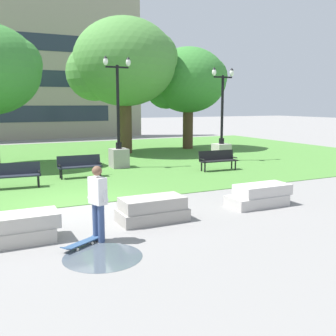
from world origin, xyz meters
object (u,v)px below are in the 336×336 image
(concrete_block_right, at_px, (259,196))
(lamp_post_left, at_px, (221,142))
(concrete_block_center, at_px, (16,229))
(park_bench_far_right, at_px, (218,159))
(concrete_block_left, at_px, (153,210))
(park_bench_near_right, at_px, (15,174))
(lamp_post_center, at_px, (119,146))
(park_bench_near_left, at_px, (80,165))
(skateboard, at_px, (81,243))
(person_skateboarder, at_px, (98,199))

(concrete_block_right, relative_size, lamp_post_left, 0.39)
(concrete_block_center, relative_size, park_bench_far_right, 1.05)
(lamp_post_left, bearing_deg, concrete_block_left, -132.46)
(concrete_block_left, xyz_separation_m, concrete_block_right, (3.55, 0.06, 0.00))
(concrete_block_center, bearing_deg, park_bench_near_right, 85.17)
(concrete_block_center, bearing_deg, concrete_block_left, 2.43)
(lamp_post_left, distance_m, lamp_post_center, 5.75)
(concrete_block_left, relative_size, park_bench_far_right, 0.99)
(park_bench_far_right, bearing_deg, concrete_block_right, -111.68)
(park_bench_near_left, relative_size, park_bench_near_right, 0.98)
(park_bench_far_right, bearing_deg, concrete_block_left, -134.70)
(park_bench_near_right, distance_m, lamp_post_left, 11.00)
(skateboard, bearing_deg, concrete_block_right, 11.06)
(skateboard, height_order, park_bench_near_right, park_bench_near_right)
(person_skateboarder, bearing_deg, park_bench_near_right, 99.65)
(person_skateboarder, height_order, lamp_post_center, lamp_post_center)
(concrete_block_left, height_order, park_bench_near_right, park_bench_near_right)
(concrete_block_center, distance_m, concrete_block_right, 6.93)
(concrete_block_right, height_order, skateboard, concrete_block_right)
(person_skateboarder, relative_size, skateboard, 1.75)
(concrete_block_left, height_order, skateboard, concrete_block_left)
(lamp_post_left, xyz_separation_m, lamp_post_center, (-5.75, 0.17, 0.05))
(concrete_block_right, distance_m, person_skateboarder, 5.37)
(concrete_block_right, bearing_deg, concrete_block_center, -178.32)
(park_bench_near_right, bearing_deg, concrete_block_left, -64.34)
(concrete_block_left, bearing_deg, person_skateboarder, -152.81)
(concrete_block_center, bearing_deg, park_bench_far_right, 33.35)
(lamp_post_center, bearing_deg, person_skateboarder, -111.48)
(concrete_block_right, relative_size, skateboard, 1.97)
(person_skateboarder, relative_size, lamp_post_left, 0.35)
(lamp_post_left, bearing_deg, lamp_post_center, 178.33)
(person_skateboarder, xyz_separation_m, park_bench_far_right, (7.59, 6.83, -0.43))
(park_bench_near_left, relative_size, park_bench_far_right, 0.99)
(person_skateboarder, relative_size, park_bench_near_left, 0.94)
(concrete_block_center, height_order, park_bench_near_right, park_bench_near_right)
(concrete_block_left, height_order, person_skateboarder, person_skateboarder)
(park_bench_near_right, relative_size, lamp_post_left, 0.38)
(park_bench_far_right, distance_m, lamp_post_left, 3.26)
(concrete_block_right, relative_size, park_bench_near_left, 1.06)
(person_skateboarder, bearing_deg, lamp_post_left, 44.70)
(concrete_block_left, bearing_deg, park_bench_near_left, 91.87)
(lamp_post_left, bearing_deg, park_bench_near_left, -169.15)
(skateboard, bearing_deg, park_bench_near_right, 95.86)
(concrete_block_left, distance_m, lamp_post_left, 11.61)
(concrete_block_center, height_order, concrete_block_left, same)
(person_skateboarder, bearing_deg, concrete_block_right, 10.07)
(park_bench_near_right, height_order, park_bench_far_right, same)
(concrete_block_left, xyz_separation_m, park_bench_far_right, (5.89, 5.96, 0.23))
(skateboard, bearing_deg, concrete_block_left, 26.20)
(person_skateboarder, height_order, park_bench_near_right, person_skateboarder)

